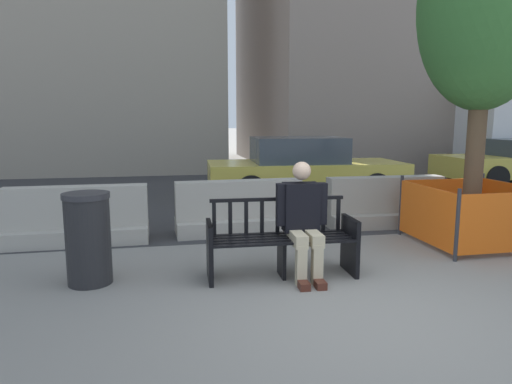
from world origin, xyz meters
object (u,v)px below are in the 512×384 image
at_px(street_bench, 281,242).
at_px(construction_fence, 471,212).
at_px(seated_person, 303,217).
at_px(car_taxi_near, 303,168).
at_px(jersey_barrier_right, 384,206).
at_px(trash_bin, 88,238).
at_px(jersey_barrier_left, 78,220).
at_px(street_tree, 486,7).
at_px(jersey_barrier_centre, 239,212).

xyz_separation_m(street_bench, construction_fence, (3.01, 0.78, 0.07)).
bearing_deg(seated_person, car_taxi_near, 72.88).
bearing_deg(jersey_barrier_right, trash_bin, -156.48).
distance_m(street_bench, jersey_barrier_right, 3.16).
xyz_separation_m(street_bench, jersey_barrier_left, (-2.55, 1.95, -0.06)).
distance_m(jersey_barrier_left, street_tree, 6.40).
height_order(seated_person, street_tree, street_tree).
bearing_deg(construction_fence, jersey_barrier_centre, 157.20).
height_order(jersey_barrier_centre, trash_bin, trash_bin).
bearing_deg(trash_bin, street_tree, 6.89).
relative_size(jersey_barrier_right, car_taxi_near, 0.44).
height_order(street_tree, trash_bin, street_tree).
xyz_separation_m(street_bench, car_taxi_near, (1.87, 5.25, 0.29)).
height_order(jersey_barrier_centre, jersey_barrier_right, same).
relative_size(jersey_barrier_left, jersey_barrier_right, 1.00).
bearing_deg(seated_person, jersey_barrier_right, 45.79).
distance_m(street_tree, car_taxi_near, 5.29).
relative_size(jersey_barrier_left, car_taxi_near, 0.44).
relative_size(seated_person, jersey_barrier_right, 0.65).
bearing_deg(construction_fence, trash_bin, -173.11).
xyz_separation_m(car_taxi_near, trash_bin, (-3.99, -5.08, -0.18)).
xyz_separation_m(street_tree, trash_bin, (-5.14, -0.62, -2.77)).
relative_size(street_bench, car_taxi_near, 0.37).
relative_size(jersey_barrier_right, street_tree, 0.43).
height_order(seated_person, jersey_barrier_left, seated_person).
bearing_deg(seated_person, trash_bin, 174.46).
distance_m(seated_person, jersey_barrier_right, 3.06).
bearing_deg(street_bench, jersey_barrier_left, 142.70).
bearing_deg(jersey_barrier_left, street_bench, -37.30).
distance_m(jersey_barrier_centre, jersey_barrier_left, 2.41).
relative_size(jersey_barrier_left, trash_bin, 1.99).
distance_m(construction_fence, trash_bin, 5.17).
distance_m(construction_fence, car_taxi_near, 4.61).
relative_size(jersey_barrier_centre, trash_bin, 2.01).
xyz_separation_m(seated_person, construction_fence, (2.78, 0.85, -0.22)).
relative_size(seated_person, car_taxi_near, 0.29).
bearing_deg(street_bench, street_tree, 14.59).
distance_m(jersey_barrier_left, trash_bin, 1.84).
xyz_separation_m(seated_person, trash_bin, (-2.36, 0.23, -0.18)).
relative_size(seated_person, trash_bin, 1.30).
bearing_deg(car_taxi_near, trash_bin, -128.16).
height_order(street_bench, car_taxi_near, car_taxi_near).
bearing_deg(car_taxi_near, jersey_barrier_left, -143.27).
distance_m(jersey_barrier_left, construction_fence, 5.69).
height_order(jersey_barrier_left, construction_fence, construction_fence).
bearing_deg(street_tree, jersey_barrier_left, 168.20).
height_order(seated_person, jersey_barrier_centre, seated_person).
bearing_deg(jersey_barrier_centre, construction_fence, -22.80).
distance_m(jersey_barrier_centre, jersey_barrier_right, 2.50).
relative_size(construction_fence, trash_bin, 1.45).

